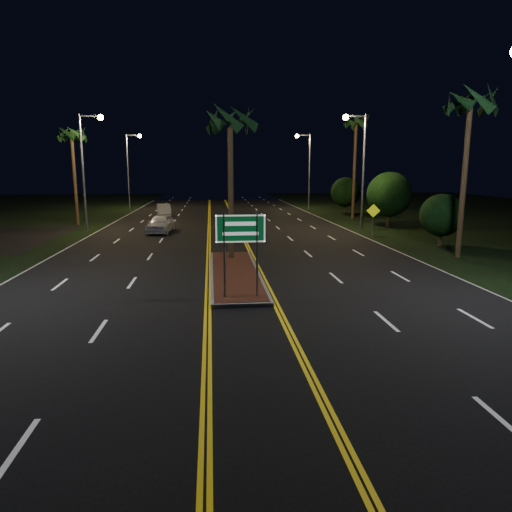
{
  "coord_description": "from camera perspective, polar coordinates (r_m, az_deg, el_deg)",
  "views": [
    {
      "loc": [
        -1.06,
        -13.53,
        4.8
      ],
      "look_at": [
        0.45,
        1.65,
        1.9
      ],
      "focal_mm": 32.0,
      "sensor_mm": 36.0,
      "label": 1
    }
  ],
  "objects": [
    {
      "name": "streetlight_right_mid",
      "position": [
        37.41,
        12.79,
        11.81
      ],
      "size": [
        1.91,
        0.44,
        9.0
      ],
      "color": "gray",
      "rests_on": "ground"
    },
    {
      "name": "streetlight_left_mid",
      "position": [
        38.74,
        -20.36,
        11.37
      ],
      "size": [
        1.91,
        0.44,
        9.0
      ],
      "color": "gray",
      "rests_on": "ground"
    },
    {
      "name": "highway_sign",
      "position": [
        16.54,
        -1.94,
        2.42
      ],
      "size": [
        1.8,
        0.08,
        3.2
      ],
      "color": "gray",
      "rests_on": "ground"
    },
    {
      "name": "car_far",
      "position": [
        48.63,
        -11.46,
        5.77
      ],
      "size": [
        2.54,
        4.73,
        1.5
      ],
      "primitive_type": "imported",
      "rotation": [
        0.0,
        0.0,
        0.14
      ],
      "color": "silver",
      "rests_on": "ground"
    },
    {
      "name": "streetlight_left_far",
      "position": [
        58.33,
        -15.39,
        11.22
      ],
      "size": [
        1.91,
        0.44,
        9.0
      ],
      "color": "gray",
      "rests_on": "ground"
    },
    {
      "name": "palm_right_far",
      "position": [
        45.89,
        12.42,
        15.95
      ],
      "size": [
        2.4,
        2.4,
        10.3
      ],
      "color": "#382819",
      "rests_on": "ground"
    },
    {
      "name": "palm_right_near",
      "position": [
        27.37,
        25.25,
        16.94
      ],
      "size": [
        2.4,
        2.4,
        9.3
      ],
      "color": "#382819",
      "rests_on": "ground"
    },
    {
      "name": "shrub_far",
      "position": [
        51.77,
        11.13,
        7.83
      ],
      "size": [
        3.24,
        3.24,
        3.96
      ],
      "color": "#382819",
      "rests_on": "ground"
    },
    {
      "name": "palm_median",
      "position": [
        24.18,
        -3.27,
        16.62
      ],
      "size": [
        2.4,
        2.4,
        8.3
      ],
      "color": "#382819",
      "rests_on": "ground"
    },
    {
      "name": "shrub_mid",
      "position": [
        40.49,
        16.31,
        7.4
      ],
      "size": [
        3.78,
        3.78,
        4.62
      ],
      "color": "#382819",
      "rests_on": "ground"
    },
    {
      "name": "streetlight_right_far",
      "position": [
        56.75,
        6.33,
        11.56
      ],
      "size": [
        1.91,
        0.44,
        9.0
      ],
      "color": "gray",
      "rests_on": "ground"
    },
    {
      "name": "median_island",
      "position": [
        21.09,
        -2.65,
        -2.17
      ],
      "size": [
        2.25,
        10.25,
        0.17
      ],
      "color": "gray",
      "rests_on": "ground"
    },
    {
      "name": "warning_sign",
      "position": [
        34.63,
        14.44,
        4.95
      ],
      "size": [
        0.95,
        0.27,
        2.32
      ],
      "rotation": [
        0.0,
        0.0,
        -0.25
      ],
      "color": "gray",
      "rests_on": "ground"
    },
    {
      "name": "palm_left_far",
      "position": [
        43.26,
        -22.08,
        13.9
      ],
      "size": [
        2.4,
        2.4,
        8.8
      ],
      "color": "#382819",
      "rests_on": "ground"
    },
    {
      "name": "ground",
      "position": [
        14.4,
        -1.15,
        -8.72
      ],
      "size": [
        120.0,
        120.0,
        0.0
      ],
      "primitive_type": "plane",
      "color": "black",
      "rests_on": "ground"
    },
    {
      "name": "shrub_near",
      "position": [
        31.27,
        22.18,
        4.73
      ],
      "size": [
        2.7,
        2.7,
        3.3
      ],
      "color": "#382819",
      "rests_on": "ground"
    },
    {
      "name": "car_near",
      "position": [
        36.01,
        -11.84,
        4.18
      ],
      "size": [
        2.65,
        5.11,
        1.64
      ],
      "primitive_type": "imported",
      "rotation": [
        0.0,
        0.0,
        -0.11
      ],
      "color": "silver",
      "rests_on": "ground"
    }
  ]
}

